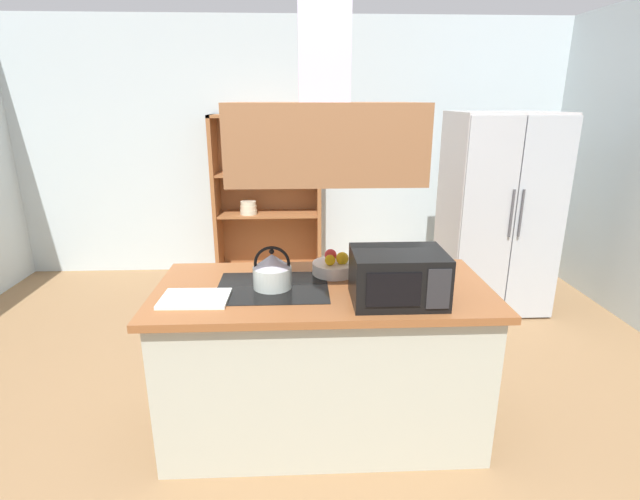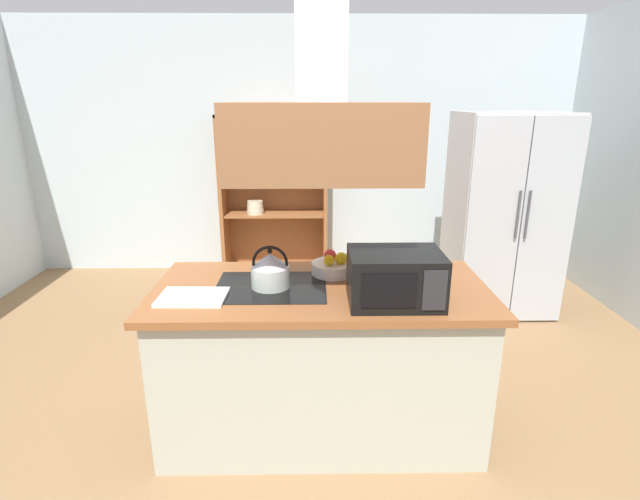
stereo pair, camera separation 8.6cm
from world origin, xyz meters
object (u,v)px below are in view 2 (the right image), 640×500
object	(u,v)px
kettle	(270,270)
cutting_board	(193,297)
dish_cabinet	(275,207)
refrigerator	(503,214)
microwave	(395,277)
fruit_bowl	(333,266)

from	to	relation	value
kettle	cutting_board	xyz separation A→B (m)	(-0.39, -0.15, -0.09)
kettle	dish_cabinet	bearing A→B (deg)	93.97
refrigerator	kettle	size ratio (longest dim) A/B	7.64
microwave	fruit_bowl	bearing A→B (deg)	125.64
dish_cabinet	microwave	bearing A→B (deg)	-74.11
kettle	fruit_bowl	world-z (taller)	kettle
dish_cabinet	kettle	world-z (taller)	dish_cabinet
kettle	microwave	bearing A→B (deg)	-17.81
cutting_board	microwave	bearing A→B (deg)	-2.93
kettle	microwave	size ratio (longest dim) A/B	0.51
kettle	fruit_bowl	distance (m)	0.40
kettle	fruit_bowl	xyz separation A→B (m)	(0.35, 0.20, -0.05)
cutting_board	microwave	distance (m)	1.03
dish_cabinet	microwave	xyz separation A→B (m)	(0.82, -2.90, 0.27)
dish_cabinet	kettle	distance (m)	2.71
refrigerator	kettle	xyz separation A→B (m)	(-1.94, -1.74, 0.11)
fruit_bowl	kettle	bearing A→B (deg)	-150.15
dish_cabinet	microwave	size ratio (longest dim) A/B	3.76
cutting_board	microwave	size ratio (longest dim) A/B	0.74
kettle	refrigerator	bearing A→B (deg)	41.80
refrigerator	dish_cabinet	bearing A→B (deg)	155.88
cutting_board	fruit_bowl	distance (m)	0.82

